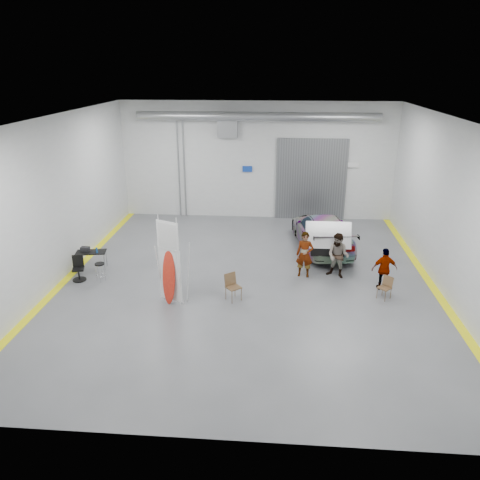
# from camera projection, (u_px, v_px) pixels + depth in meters

# --- Properties ---
(ground) EXTENTS (16.00, 16.00, 0.00)m
(ground) POSITION_uv_depth(u_px,v_px,m) (247.00, 281.00, 17.63)
(ground) COLOR #595B60
(ground) RESTS_ON ground
(room_shell) EXTENTS (14.02, 16.18, 6.01)m
(room_shell) POSITION_uv_depth(u_px,v_px,m) (257.00, 162.00, 18.25)
(room_shell) COLOR silver
(room_shell) RESTS_ON ground
(sedan_car) EXTENTS (2.74, 5.43, 1.51)m
(sedan_car) POSITION_uv_depth(u_px,v_px,m) (322.00, 231.00, 20.63)
(sedan_car) COLOR silver
(sedan_car) RESTS_ON ground
(person_a) EXTENTS (0.71, 0.53, 1.79)m
(person_a) POSITION_uv_depth(u_px,v_px,m) (305.00, 254.00, 17.76)
(person_a) COLOR #87634A
(person_a) RESTS_ON ground
(person_b) EXTENTS (1.06, 0.97, 1.76)m
(person_b) POSITION_uv_depth(u_px,v_px,m) (338.00, 256.00, 17.68)
(person_b) COLOR teal
(person_b) RESTS_ON ground
(person_c) EXTENTS (0.95, 0.47, 1.58)m
(person_c) POSITION_uv_depth(u_px,v_px,m) (384.00, 269.00, 16.74)
(person_c) COLOR olive
(person_c) RESTS_ON ground
(surfboard_display) EXTENTS (0.82, 0.49, 3.11)m
(surfboard_display) POSITION_uv_depth(u_px,v_px,m) (172.00, 270.00, 15.56)
(surfboard_display) COLOR white
(surfboard_display) RESTS_ON ground
(folding_chair_near) EXTENTS (0.62, 0.69, 0.95)m
(folding_chair_near) POSITION_uv_depth(u_px,v_px,m) (234.00, 292.00, 16.13)
(folding_chair_near) COLOR brown
(folding_chair_near) RESTS_ON ground
(folding_chair_far) EXTENTS (0.53, 0.60, 0.81)m
(folding_chair_far) POSITION_uv_depth(u_px,v_px,m) (384.00, 292.00, 16.24)
(folding_chair_far) COLOR brown
(folding_chair_far) RESTS_ON ground
(shop_stool) EXTENTS (0.37, 0.37, 0.73)m
(shop_stool) POSITION_uv_depth(u_px,v_px,m) (100.00, 272.00, 17.51)
(shop_stool) COLOR black
(shop_stool) RESTS_ON ground
(work_table) EXTENTS (1.24, 0.78, 0.94)m
(work_table) POSITION_uv_depth(u_px,v_px,m) (89.00, 252.00, 18.48)
(work_table) COLOR gray
(work_table) RESTS_ON ground
(office_chair) EXTENTS (0.52, 0.54, 0.95)m
(office_chair) POSITION_uv_depth(u_px,v_px,m) (79.00, 270.00, 17.60)
(office_chair) COLOR black
(office_chair) RESTS_ON ground
(trunk_lid) EXTENTS (1.76, 1.07, 0.04)m
(trunk_lid) POSITION_uv_depth(u_px,v_px,m) (329.00, 233.00, 18.16)
(trunk_lid) COLOR silver
(trunk_lid) RESTS_ON sedan_car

